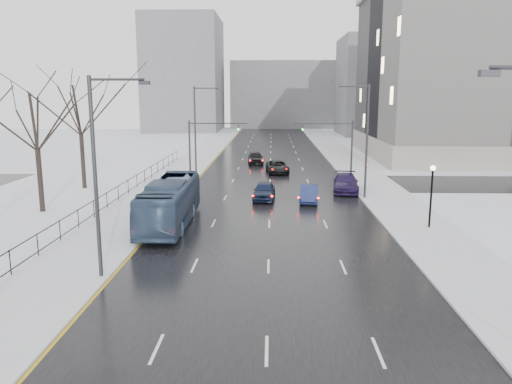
# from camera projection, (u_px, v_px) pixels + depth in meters

# --- Properties ---
(road) EXTENTS (16.00, 150.00, 0.04)m
(road) POSITION_uv_depth(u_px,v_px,m) (270.00, 167.00, 64.08)
(road) COLOR black
(road) RESTS_ON ground
(cross_road) EXTENTS (130.00, 10.00, 0.04)m
(cross_road) POSITION_uv_depth(u_px,v_px,m) (270.00, 183.00, 52.30)
(cross_road) COLOR black
(cross_road) RESTS_ON ground
(sidewalk_left) EXTENTS (5.00, 150.00, 0.16)m
(sidewalk_left) POSITION_uv_depth(u_px,v_px,m) (189.00, 166.00, 64.39)
(sidewalk_left) COLOR silver
(sidewalk_left) RESTS_ON ground
(sidewalk_right) EXTENTS (5.00, 150.00, 0.16)m
(sidewalk_right) POSITION_uv_depth(u_px,v_px,m) (352.00, 166.00, 63.74)
(sidewalk_right) COLOR silver
(sidewalk_right) RESTS_ON ground
(park_strip) EXTENTS (14.00, 150.00, 0.12)m
(park_strip) POSITION_uv_depth(u_px,v_px,m) (116.00, 166.00, 64.68)
(park_strip) COLOR white
(park_strip) RESTS_ON ground
(tree_park_d) EXTENTS (8.75, 8.75, 12.50)m
(tree_park_d) POSITION_uv_depth(u_px,v_px,m) (43.00, 213.00, 39.12)
(tree_park_d) COLOR black
(tree_park_d) RESTS_ON ground
(tree_park_e) EXTENTS (9.45, 9.45, 13.50)m
(tree_park_e) POSITION_uv_depth(u_px,v_px,m) (85.00, 189.00, 48.94)
(tree_park_e) COLOR black
(tree_park_e) RESTS_ON ground
(iron_fence) EXTENTS (0.06, 70.00, 1.30)m
(iron_fence) POSITION_uv_depth(u_px,v_px,m) (84.00, 214.00, 34.88)
(iron_fence) COLOR black
(iron_fence) RESTS_ON sidewalk_left
(streetlight_r_mid) EXTENTS (2.95, 0.25, 10.00)m
(streetlight_r_mid) POSITION_uv_depth(u_px,v_px,m) (364.00, 136.00, 43.13)
(streetlight_r_mid) COLOR #2D2D33
(streetlight_r_mid) RESTS_ON ground
(streetlight_l_near) EXTENTS (2.95, 0.25, 10.00)m
(streetlight_l_near) POSITION_uv_depth(u_px,v_px,m) (99.00, 168.00, 24.02)
(streetlight_l_near) COLOR #2D2D33
(streetlight_l_near) RESTS_ON ground
(streetlight_l_far) EXTENTS (2.95, 0.25, 10.00)m
(streetlight_l_far) POSITION_uv_depth(u_px,v_px,m) (197.00, 127.00, 55.40)
(streetlight_l_far) COLOR #2D2D33
(streetlight_l_far) RESTS_ON ground
(lamppost_r_mid) EXTENTS (0.36, 0.36, 4.28)m
(lamppost_r_mid) POSITION_uv_depth(u_px,v_px,m) (432.00, 187.00, 33.75)
(lamppost_r_mid) COLOR black
(lamppost_r_mid) RESTS_ON sidewalk_right
(mast_signal_right) EXTENTS (6.10, 0.33, 6.50)m
(mast_signal_right) POSITION_uv_depth(u_px,v_px,m) (341.00, 144.00, 51.29)
(mast_signal_right) COLOR #2D2D33
(mast_signal_right) RESTS_ON ground
(mast_signal_left) EXTENTS (6.10, 0.33, 6.50)m
(mast_signal_left) POSITION_uv_depth(u_px,v_px,m) (200.00, 144.00, 51.74)
(mast_signal_left) COLOR #2D2D33
(mast_signal_left) RESTS_ON ground
(no_uturn_sign) EXTENTS (0.60, 0.06, 2.70)m
(no_uturn_sign) POSITION_uv_depth(u_px,v_px,m) (366.00, 167.00, 47.66)
(no_uturn_sign) COLOR #2D2D33
(no_uturn_sign) RESTS_ON sidewalk_right
(civic_building) EXTENTS (41.00, 31.00, 24.80)m
(civic_building) POSITION_uv_depth(u_px,v_px,m) (511.00, 80.00, 72.62)
(civic_building) COLOR gray
(civic_building) RESTS_ON ground
(bldg_far_right) EXTENTS (24.00, 20.00, 22.00)m
(bldg_far_right) POSITION_uv_depth(u_px,v_px,m) (393.00, 86.00, 115.06)
(bldg_far_right) COLOR slate
(bldg_far_right) RESTS_ON ground
(bldg_far_left) EXTENTS (18.00, 22.00, 28.00)m
(bldg_far_left) POSITION_uv_depth(u_px,v_px,m) (184.00, 75.00, 125.83)
(bldg_far_left) COLOR slate
(bldg_far_left) RESTS_ON ground
(bldg_far_center) EXTENTS (30.00, 18.00, 18.00)m
(bldg_far_center) POSITION_uv_depth(u_px,v_px,m) (286.00, 95.00, 140.70)
(bldg_far_center) COLOR slate
(bldg_far_center) RESTS_ON ground
(bus) EXTENTS (2.88, 11.62, 3.23)m
(bus) POSITION_uv_depth(u_px,v_px,m) (170.00, 202.00, 35.09)
(bus) COLOR #354967
(bus) RESTS_ON road
(sedan_center_near) EXTENTS (2.06, 4.66, 1.56)m
(sedan_center_near) POSITION_uv_depth(u_px,v_px,m) (264.00, 191.00, 43.72)
(sedan_center_near) COLOR #121C37
(sedan_center_near) RESTS_ON road
(sedan_right_near) EXTENTS (1.90, 4.42, 1.41)m
(sedan_right_near) POSITION_uv_depth(u_px,v_px,m) (309.00, 194.00, 42.80)
(sedan_right_near) COLOR navy
(sedan_right_near) RESTS_ON road
(sedan_right_cross) EXTENTS (2.92, 5.40, 1.44)m
(sedan_right_cross) POSITION_uv_depth(u_px,v_px,m) (277.00, 167.00, 58.53)
(sedan_right_cross) COLOR black
(sedan_right_cross) RESTS_ON road
(sedan_right_far) EXTENTS (2.98, 5.95, 1.66)m
(sedan_right_far) POSITION_uv_depth(u_px,v_px,m) (346.00, 183.00, 47.31)
(sedan_right_far) COLOR #231541
(sedan_right_far) RESTS_ON road
(sedan_center_far) EXTENTS (2.31, 4.98, 1.65)m
(sedan_center_far) POSITION_uv_depth(u_px,v_px,m) (256.00, 158.00, 66.32)
(sedan_center_far) COLOR black
(sedan_center_far) RESTS_ON road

